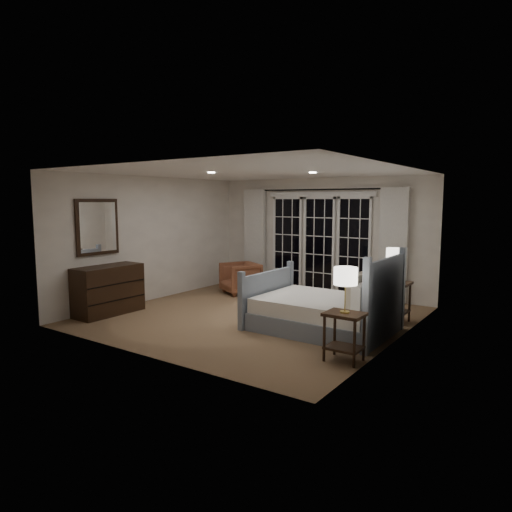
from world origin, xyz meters
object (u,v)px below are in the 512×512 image
Objects in this scene: bed at (326,311)px; lamp_left at (346,277)px; lamp_right at (395,255)px; dresser at (108,290)px; nightstand_left at (344,329)px; armchair at (240,278)px; nightstand_right at (394,295)px.

bed is 3.62× the size of lamp_left.
lamp_right is 5.01m from dresser.
armchair is at bearing 143.82° from nightstand_left.
nightstand_left is 0.84× the size of armchair.
nightstand_left is at bearing 1.98° from dresser.
dresser reaches higher than nightstand_left.
bed is 3.18m from armchair.
bed is at bearing -122.24° from nightstand_right.
nightstand_right is 0.91× the size of armchair.
nightstand_right reaches higher than armchair.
lamp_left is 0.77× the size of armchair.
lamp_left reaches higher than armchair.
dresser is (-4.35, -2.38, -0.02)m from nightstand_right.
nightstand_right is at bearing 92.66° from lamp_left.
nightstand_left is 4.46m from armchair.
lamp_left is 4.52m from armchair.
dresser is (-4.35, -2.38, -0.69)m from lamp_right.
lamp_right is (0.00, -0.00, 0.68)m from nightstand_right.
armchair is (-3.60, 2.63, -0.07)m from nightstand_left.
lamp_right is at bearing 92.66° from lamp_left.
armchair is at bearing 151.43° from bed.
bed is at bearing -122.24° from lamp_right.
nightstand_right is at bearing 57.76° from bed.
bed is 2.79× the size of armchair.
nightstand_left is 0.92× the size of nightstand_right.
bed is 1.55m from lamp_right.
lamp_left reaches higher than dresser.
nightstand_right is at bearing 92.66° from nightstand_left.
lamp_right is (0.70, 1.11, 0.81)m from bed.
bed is at bearing 125.93° from lamp_left.
dresser is at bearing -78.07° from armchair.
bed reaches higher than lamp_left.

